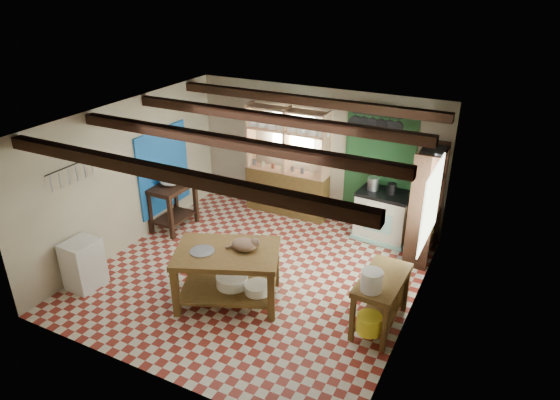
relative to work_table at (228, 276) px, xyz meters
The scene contains 30 objects.
floor 0.87m from the work_table, 88.74° to the left, with size 5.00×5.00×0.02m, color maroon.
ceiling 2.30m from the work_table, 88.74° to the left, with size 5.00×5.00×0.02m, color #4D4E53.
wall_back 3.37m from the work_table, 89.71° to the left, with size 5.00×0.04×2.60m, color #BEB299.
wall_front 1.95m from the work_table, 89.45° to the right, with size 5.00×0.04×2.60m, color #BEB299.
wall_left 2.74m from the work_table, 163.10° to the left, with size 0.04×5.00×2.60m, color #BEB299.
wall_right 2.77m from the work_table, 16.69° to the left, with size 0.04×5.00×2.60m, color #BEB299.
ceiling_beams 2.19m from the work_table, 88.74° to the left, with size 5.00×3.80×0.15m, color black.
blue_wall_patch 3.03m from the work_table, 146.01° to the left, with size 0.04×1.40×1.60m, color blue.
green_wall_patch 3.56m from the work_table, 68.55° to the left, with size 1.30×0.04×2.30m, color #1B4521.
window_back 3.51m from the work_table, 98.50° to the left, with size 0.90×0.02×0.80m, color silver.
window_right 3.20m from the work_table, 35.10° to the left, with size 0.02×1.30×1.20m, color silver.
utensil_rail 2.81m from the work_table, 169.58° to the right, with size 0.06×0.90×0.28m, color black.
pot_rack 3.54m from the work_table, 65.69° to the left, with size 0.86×0.12×0.36m, color black.
shelving_unit 3.18m from the work_table, 99.87° to the left, with size 1.70×0.34×2.20m, color tan.
tall_rack 3.48m from the work_table, 48.04° to the left, with size 0.40×0.86×2.00m, color black.
work_table is the anchor object (origin of this frame).
stove 3.28m from the work_table, 62.38° to the left, with size 0.95×0.64×0.93m, color silver.
prep_table 2.65m from the work_table, 145.53° to the left, with size 0.61×0.88×0.89m, color black.
white_cabinet 2.32m from the work_table, 162.07° to the right, with size 0.44×0.53×0.79m, color white.
right_counter 2.24m from the work_table, 11.75° to the left, with size 0.55×1.10×0.79m, color brown.
cat 0.57m from the work_table, 34.32° to the left, with size 0.38×0.29×0.17m, color #906B54.
steel_tray 0.56m from the work_table, 148.86° to the right, with size 0.36×0.36×0.02m, color #A3A5AB.
basin_large 0.14m from the work_table, 68.01° to the left, with size 0.48×0.48×0.17m, color white.
basin_small 0.48m from the work_table, 10.48° to the left, with size 0.39×0.39×0.13m, color white.
kettle_left 3.25m from the work_table, 66.51° to the left, with size 0.21×0.21×0.24m, color #A3A5AB.
kettle_right 3.37m from the work_table, 60.80° to the left, with size 0.16×0.16×0.20m, color black.
enamel_bowl 2.71m from the work_table, 145.53° to the left, with size 0.41×0.41×0.20m, color white.
white_bucket 2.20m from the work_table, ahead, with size 0.28×0.28×0.28m, color white.
wicker_basket 2.33m from the work_table, 18.94° to the left, with size 0.40×0.32×0.28m, color olive.
yellow_tub 2.19m from the work_table, ahead, with size 0.34×0.34×0.25m, color yellow.
Camera 1 is at (3.50, -5.96, 4.59)m, focal length 32.00 mm.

